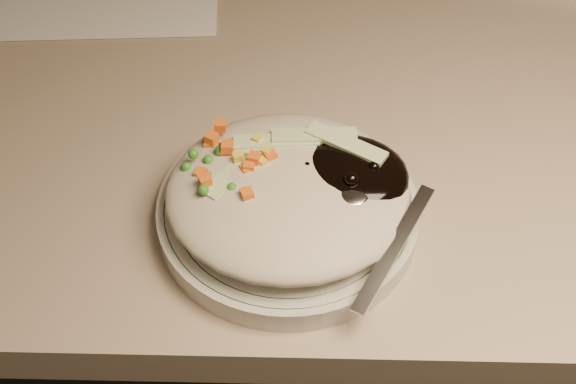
{
  "coord_description": "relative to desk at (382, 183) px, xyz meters",
  "views": [
    {
      "loc": [
        -0.1,
        0.74,
        1.25
      ],
      "look_at": [
        -0.11,
        1.16,
        0.78
      ],
      "focal_mm": 50.0,
      "sensor_mm": 36.0,
      "label": 1
    }
  ],
  "objects": [
    {
      "name": "plate_rim",
      "position": [
        -0.11,
        -0.22,
        0.22
      ],
      "size": [
        0.2,
        0.2,
        0.0
      ],
      "color": "#144723",
      "rests_on": "plate"
    },
    {
      "name": "meal",
      "position": [
        -0.1,
        -0.23,
        0.24
      ],
      "size": [
        0.21,
        0.19,
        0.05
      ],
      "color": "#B3AA91",
      "rests_on": "plate"
    },
    {
      "name": "plate",
      "position": [
        -0.11,
        -0.22,
        0.21
      ],
      "size": [
        0.21,
        0.21,
        0.02
      ],
      "primitive_type": "cylinder",
      "color": "beige",
      "rests_on": "desk"
    },
    {
      "name": "desk",
      "position": [
        0.0,
        0.0,
        0.0
      ],
      "size": [
        1.4,
        0.7,
        0.74
      ],
      "color": "gray",
      "rests_on": "ground"
    }
  ]
}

